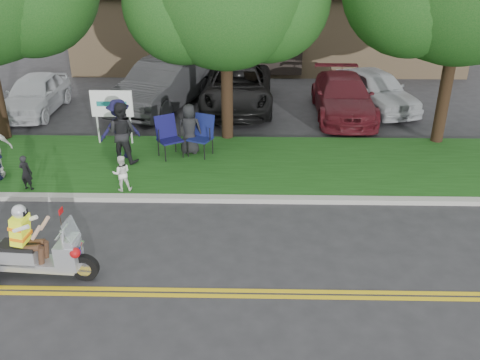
{
  "coord_description": "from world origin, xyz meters",
  "views": [
    {
      "loc": [
        1.22,
        -7.86,
        5.8
      ],
      "look_at": [
        1.01,
        2.0,
        1.08
      ],
      "focal_mm": 38.0,
      "sensor_mm": 36.0,
      "label": 1
    }
  ],
  "objects_px": {
    "parked_car_far_right": "(375,89)",
    "parked_car_right": "(343,97)",
    "lawn_chair_a": "(202,132)",
    "spectator_adult_mid": "(122,133)",
    "parked_car_far_left": "(35,94)",
    "parked_car_left": "(164,84)",
    "trike_scooter": "(29,253)",
    "parked_car_mid": "(237,88)",
    "lawn_chair_b": "(168,134)"
  },
  "relations": [
    {
      "from": "lawn_chair_b",
      "to": "parked_car_far_left",
      "type": "distance_m",
      "value": 6.86
    },
    {
      "from": "lawn_chair_a",
      "to": "lawn_chair_b",
      "type": "height_order",
      "value": "lawn_chair_b"
    },
    {
      "from": "parked_car_mid",
      "to": "parked_car_right",
      "type": "xyz_separation_m",
      "value": [
        3.77,
        -0.87,
        -0.06
      ]
    },
    {
      "from": "lawn_chair_a",
      "to": "parked_car_far_right",
      "type": "distance_m",
      "value": 7.62
    },
    {
      "from": "spectator_adult_mid",
      "to": "parked_car_right",
      "type": "xyz_separation_m",
      "value": [
        6.81,
        4.54,
        -0.26
      ]
    },
    {
      "from": "parked_car_left",
      "to": "lawn_chair_a",
      "type": "bearing_deg",
      "value": -49.0
    },
    {
      "from": "trike_scooter",
      "to": "lawn_chair_a",
      "type": "xyz_separation_m",
      "value": [
        2.69,
        5.87,
        0.22
      ]
    },
    {
      "from": "trike_scooter",
      "to": "parked_car_far_left",
      "type": "distance_m",
      "value": 10.58
    },
    {
      "from": "spectator_adult_mid",
      "to": "parked_car_far_left",
      "type": "relative_size",
      "value": 0.42
    },
    {
      "from": "spectator_adult_mid",
      "to": "parked_car_far_right",
      "type": "height_order",
      "value": "spectator_adult_mid"
    },
    {
      "from": "lawn_chair_b",
      "to": "parked_car_right",
      "type": "distance_m",
      "value": 6.94
    },
    {
      "from": "trike_scooter",
      "to": "parked_car_far_right",
      "type": "xyz_separation_m",
      "value": [
        8.65,
        10.62,
        0.2
      ]
    },
    {
      "from": "parked_car_left",
      "to": "parked_car_mid",
      "type": "height_order",
      "value": "parked_car_left"
    },
    {
      "from": "spectator_adult_mid",
      "to": "parked_car_mid",
      "type": "xyz_separation_m",
      "value": [
        3.04,
        5.41,
        -0.2
      ]
    },
    {
      "from": "parked_car_mid",
      "to": "parked_car_far_right",
      "type": "xyz_separation_m",
      "value": [
        5.07,
        -0.04,
        -0.02
      ]
    },
    {
      "from": "parked_car_left",
      "to": "parked_car_right",
      "type": "bearing_deg",
      "value": 12.6
    },
    {
      "from": "parked_car_right",
      "to": "parked_car_mid",
      "type": "bearing_deg",
      "value": 168.45
    },
    {
      "from": "trike_scooter",
      "to": "parked_car_left",
      "type": "height_order",
      "value": "parked_car_left"
    },
    {
      "from": "trike_scooter",
      "to": "parked_car_mid",
      "type": "bearing_deg",
      "value": 75.33
    },
    {
      "from": "lawn_chair_a",
      "to": "spectator_adult_mid",
      "type": "relative_size",
      "value": 0.68
    },
    {
      "from": "lawn_chair_b",
      "to": "parked_car_far_left",
      "type": "relative_size",
      "value": 0.29
    },
    {
      "from": "parked_car_left",
      "to": "parked_car_far_right",
      "type": "distance_m",
      "value": 7.8
    },
    {
      "from": "trike_scooter",
      "to": "parked_car_mid",
      "type": "relative_size",
      "value": 0.43
    },
    {
      "from": "lawn_chair_a",
      "to": "parked_car_right",
      "type": "xyz_separation_m",
      "value": [
        4.65,
        3.92,
        -0.06
      ]
    },
    {
      "from": "lawn_chair_b",
      "to": "parked_car_left",
      "type": "bearing_deg",
      "value": 67.8
    },
    {
      "from": "trike_scooter",
      "to": "parked_car_right",
      "type": "distance_m",
      "value": 12.24
    },
    {
      "from": "parked_car_mid",
      "to": "parked_car_far_left",
      "type": "bearing_deg",
      "value": -173.49
    },
    {
      "from": "lawn_chair_b",
      "to": "parked_car_far_left",
      "type": "xyz_separation_m",
      "value": [
        -5.44,
        4.17,
        -0.07
      ]
    },
    {
      "from": "parked_car_left",
      "to": "parked_car_mid",
      "type": "xyz_separation_m",
      "value": [
        2.73,
        0.06,
        -0.13
      ]
    },
    {
      "from": "parked_car_right",
      "to": "spectator_adult_mid",
      "type": "bearing_deg",
      "value": -144.9
    },
    {
      "from": "lawn_chair_a",
      "to": "spectator_adult_mid",
      "type": "height_order",
      "value": "spectator_adult_mid"
    },
    {
      "from": "spectator_adult_mid",
      "to": "parked_car_far_left",
      "type": "distance_m",
      "value": 6.31
    },
    {
      "from": "spectator_adult_mid",
      "to": "lawn_chair_b",
      "type": "bearing_deg",
      "value": -144.62
    },
    {
      "from": "parked_car_mid",
      "to": "lawn_chair_a",
      "type": "bearing_deg",
      "value": -99.86
    },
    {
      "from": "trike_scooter",
      "to": "parked_car_far_left",
      "type": "height_order",
      "value": "trike_scooter"
    },
    {
      "from": "lawn_chair_a",
      "to": "parked_car_right",
      "type": "distance_m",
      "value": 6.09
    },
    {
      "from": "parked_car_far_left",
      "to": "parked_car_right",
      "type": "height_order",
      "value": "parked_car_right"
    },
    {
      "from": "trike_scooter",
      "to": "spectator_adult_mid",
      "type": "relative_size",
      "value": 1.37
    },
    {
      "from": "lawn_chair_b",
      "to": "parked_car_far_right",
      "type": "height_order",
      "value": "parked_car_far_right"
    },
    {
      "from": "parked_car_far_left",
      "to": "trike_scooter",
      "type": "bearing_deg",
      "value": -70.2
    },
    {
      "from": "trike_scooter",
      "to": "parked_car_far_right",
      "type": "height_order",
      "value": "trike_scooter"
    },
    {
      "from": "parked_car_far_left",
      "to": "parked_car_left",
      "type": "relative_size",
      "value": 0.76
    },
    {
      "from": "parked_car_far_right",
      "to": "trike_scooter",
      "type": "bearing_deg",
      "value": -147.33
    },
    {
      "from": "trike_scooter",
      "to": "parked_car_right",
      "type": "xyz_separation_m",
      "value": [
        7.35,
        9.79,
        0.17
      ]
    },
    {
      "from": "parked_car_far_left",
      "to": "parked_car_left",
      "type": "distance_m",
      "value": 4.62
    },
    {
      "from": "lawn_chair_a",
      "to": "parked_car_mid",
      "type": "relative_size",
      "value": 0.21
    },
    {
      "from": "lawn_chair_b",
      "to": "spectator_adult_mid",
      "type": "bearing_deg",
      "value": 169.48
    },
    {
      "from": "parked_car_far_right",
      "to": "parked_car_right",
      "type": "bearing_deg",
      "value": -165.66
    },
    {
      "from": "lawn_chair_a",
      "to": "lawn_chair_b",
      "type": "bearing_deg",
      "value": -147.34
    },
    {
      "from": "parked_car_right",
      "to": "parked_car_far_right",
      "type": "bearing_deg",
      "value": 33.92
    }
  ]
}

